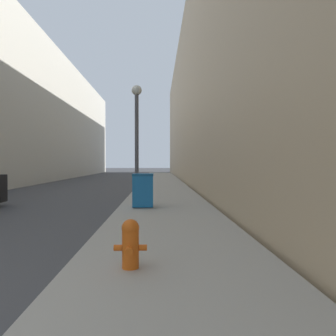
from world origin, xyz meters
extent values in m
cube|color=#9E998E|center=(5.12, 18.00, 0.07)|extent=(3.37, 60.00, 0.15)
cube|color=tan|center=(12.91, 26.00, 7.00)|extent=(12.00, 60.00, 14.01)
cylinder|color=#D15614|center=(4.43, 2.41, 0.42)|extent=(0.25, 0.25, 0.55)
sphere|color=#D15614|center=(4.43, 2.41, 0.74)|extent=(0.26, 0.26, 0.26)
cylinder|color=#D15614|center=(4.43, 2.41, 0.82)|extent=(0.07, 0.07, 0.06)
cylinder|color=#D15614|center=(4.43, 2.23, 0.45)|extent=(0.11, 0.12, 0.11)
cylinder|color=#D15614|center=(4.25, 2.41, 0.45)|extent=(0.12, 0.09, 0.09)
cylinder|color=#D15614|center=(4.62, 2.41, 0.45)|extent=(0.12, 0.09, 0.09)
cube|color=#19609E|center=(4.31, 8.99, 0.71)|extent=(0.70, 0.63, 1.06)
cube|color=navy|center=(4.31, 8.99, 1.28)|extent=(0.72, 0.65, 0.08)
cylinder|color=black|center=(4.01, 9.25, 0.23)|extent=(0.05, 0.16, 0.16)
cylinder|color=black|center=(4.61, 9.25, 0.23)|extent=(0.05, 0.16, 0.16)
cylinder|color=#4C4C51|center=(3.89, 12.11, 0.27)|extent=(0.32, 0.32, 0.25)
cylinder|color=#4C4C51|center=(3.89, 12.11, 2.43)|extent=(0.17, 0.17, 4.58)
sphere|color=silver|center=(3.89, 12.11, 4.90)|extent=(0.45, 0.45, 0.45)
camera|label=1|loc=(4.85, -2.41, 1.71)|focal=35.00mm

